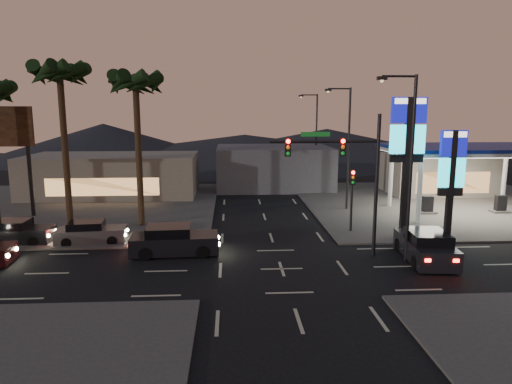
{
  "coord_description": "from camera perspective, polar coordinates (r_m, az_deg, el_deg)",
  "views": [
    {
      "loc": [
        -2.64,
        -22.64,
        8.12
      ],
      "look_at": [
        -0.99,
        6.22,
        3.0
      ],
      "focal_mm": 32.0,
      "sensor_mm": 36.0,
      "label": 1
    }
  ],
  "objects": [
    {
      "name": "pedestal_signal",
      "position": [
        31.16,
        11.92,
        0.22
      ],
      "size": [
        0.32,
        0.39,
        4.3
      ],
      "color": "black",
      "rests_on": "ground"
    },
    {
      "name": "building_far_west",
      "position": [
        46.47,
        -17.4,
        2.01
      ],
      "size": [
        16.0,
        8.0,
        4.0
      ],
      "primitive_type": "cube",
      "color": "#726B5B",
      "rests_on": "ground"
    },
    {
      "name": "palm_a",
      "position": [
        32.79,
        -14.78,
        12.0
      ],
      "size": [
        4.41,
        4.41,
        10.86
      ],
      "color": "black",
      "rests_on": "ground"
    },
    {
      "name": "suv_station",
      "position": [
        26.94,
        20.43,
        -6.39
      ],
      "size": [
        2.61,
        5.3,
        1.71
      ],
      "color": "black",
      "rests_on": "ground"
    },
    {
      "name": "streetlight_near",
      "position": [
        25.57,
        18.44,
        4.13
      ],
      "size": [
        2.14,
        0.25,
        10.0
      ],
      "color": "black",
      "rests_on": "ground"
    },
    {
      "name": "building_far_mid",
      "position": [
        49.22,
        2.16,
        3.13
      ],
      "size": [
        12.0,
        9.0,
        4.4
      ],
      "primitive_type": "cube",
      "color": "#4C4C51",
      "rests_on": "ground"
    },
    {
      "name": "hill_left",
      "position": [
        85.77,
        -18.48,
        6.11
      ],
      "size": [
        40.0,
        40.0,
        6.0
      ],
      "primitive_type": "cone",
      "color": "black",
      "rests_on": "ground"
    },
    {
      "name": "streetlight_far",
      "position": [
        51.57,
        7.33,
        7.29
      ],
      "size": [
        2.14,
        0.25,
        10.0
      ],
      "color": "black",
      "rests_on": "ground"
    },
    {
      "name": "pylon_sign_tall",
      "position": [
        30.31,
        18.41,
        6.27
      ],
      "size": [
        2.2,
        0.35,
        9.0
      ],
      "color": "black",
      "rests_on": "ground"
    },
    {
      "name": "hill_right",
      "position": [
        84.69,
        8.81,
        6.12
      ],
      "size": [
        50.0,
        50.0,
        5.0
      ],
      "primitive_type": "cone",
      "color": "black",
      "rests_on": "ground"
    },
    {
      "name": "palm_b",
      "position": [
        34.14,
        -23.27,
        12.35
      ],
      "size": [
        4.41,
        4.41,
        11.46
      ],
      "color": "black",
      "rests_on": "ground"
    },
    {
      "name": "corner_lot_ne",
      "position": [
        43.65,
        22.08,
        -1.34
      ],
      "size": [
        24.0,
        24.0,
        0.12
      ],
      "primitive_type": "cube",
      "color": "#47443F",
      "rests_on": "ground"
    },
    {
      "name": "traffic_signal_mast",
      "position": [
        25.61,
        11.23,
        3.36
      ],
      "size": [
        6.1,
        0.39,
        8.0
      ],
      "color": "black",
      "rests_on": "ground"
    },
    {
      "name": "streetlight_mid",
      "position": [
        37.91,
        11.21,
        6.22
      ],
      "size": [
        2.14,
        0.25,
        10.0
      ],
      "color": "black",
      "rests_on": "ground"
    },
    {
      "name": "ground",
      "position": [
        24.2,
        3.22,
        -9.58
      ],
      "size": [
        140.0,
        140.0,
        0.0
      ],
      "primitive_type": "plane",
      "color": "black",
      "rests_on": "ground"
    },
    {
      "name": "car_lane_b_mid",
      "position": [
        32.17,
        -27.95,
        -4.51
      ],
      "size": [
        4.57,
        1.95,
        1.48
      ],
      "color": "black",
      "rests_on": "ground"
    },
    {
      "name": "hill_center",
      "position": [
        82.91,
        -1.44,
        5.81
      ],
      "size": [
        60.0,
        60.0,
        4.0
      ],
      "primitive_type": "cone",
      "color": "black",
      "rests_on": "ground"
    },
    {
      "name": "convenience_store",
      "position": [
        48.66,
        21.87,
        2.09
      ],
      "size": [
        10.0,
        6.0,
        4.0
      ],
      "primitive_type": "cube",
      "color": "#726B5B",
      "rests_on": "ground"
    },
    {
      "name": "car_lane_b_front",
      "position": [
        30.36,
        -19.99,
        -4.82
      ],
      "size": [
        4.42,
        2.18,
        1.4
      ],
      "color": "#535355",
      "rests_on": "ground"
    },
    {
      "name": "gas_station",
      "position": [
        39.45,
        25.02,
        4.69
      ],
      "size": [
        12.2,
        8.2,
        5.47
      ],
      "color": "silver",
      "rests_on": "ground"
    },
    {
      "name": "pylon_sign_short",
      "position": [
        30.57,
        23.28,
        2.72
      ],
      "size": [
        1.6,
        0.35,
        7.0
      ],
      "color": "black",
      "rests_on": "ground"
    },
    {
      "name": "corner_lot_nw",
      "position": [
        41.67,
        -21.91,
        -1.84
      ],
      "size": [
        24.0,
        24.0,
        0.12
      ],
      "primitive_type": "cube",
      "color": "#47443F",
      "rests_on": "ground"
    },
    {
      "name": "car_lane_a_front",
      "position": [
        26.79,
        -10.28,
        -6.04
      ],
      "size": [
        5.21,
        2.41,
        1.66
      ],
      "color": "black",
      "rests_on": "ground"
    }
  ]
}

